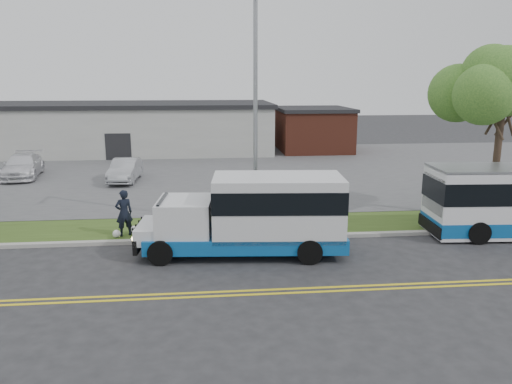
{
  "coord_description": "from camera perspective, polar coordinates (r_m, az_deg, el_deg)",
  "views": [
    {
      "loc": [
        0.92,
        -18.12,
        6.38
      ],
      "look_at": [
        3.03,
        2.82,
        1.6
      ],
      "focal_mm": 35.0,
      "sensor_mm": 36.0,
      "label": 1
    }
  ],
  "objects": [
    {
      "name": "parking_lot",
      "position": [
        35.7,
        -7.14,
        2.48
      ],
      "size": [
        80.0,
        25.0,
        0.1
      ],
      "primitive_type": "cube",
      "color": "#4C4C4F",
      "rests_on": "ground"
    },
    {
      "name": "parked_car_b",
      "position": [
        35.93,
        -25.12,
        2.73
      ],
      "size": [
        2.79,
        5.4,
        1.5
      ],
      "primitive_type": "imported",
      "rotation": [
        0.0,
        0.0,
        0.14
      ],
      "color": "silver",
      "rests_on": "parking_lot"
    },
    {
      "name": "tree_east",
      "position": [
        24.84,
        26.56,
        11.08
      ],
      "size": [
        5.2,
        5.2,
        8.33
      ],
      "color": "#34241C",
      "rests_on": "verge"
    },
    {
      "name": "grocery_bag_right",
      "position": [
        21.39,
        -13.83,
        -4.21
      ],
      "size": [
        0.32,
        0.32,
        0.32
      ],
      "primitive_type": "sphere",
      "color": "white",
      "rests_on": "verge"
    },
    {
      "name": "curb",
      "position": [
        20.25,
        -8.1,
        -5.48
      ],
      "size": [
        80.0,
        0.3,
        0.15
      ],
      "primitive_type": "cube",
      "color": "#9E9B93",
      "rests_on": "ground"
    },
    {
      "name": "brick_wing",
      "position": [
        45.36,
        6.52,
        7.13
      ],
      "size": [
        6.3,
        7.3,
        3.9
      ],
      "color": "brown",
      "rests_on": "ground"
    },
    {
      "name": "shuttle_bus",
      "position": [
        18.37,
        0.14,
        -2.39
      ],
      "size": [
        7.84,
        3.12,
        2.94
      ],
      "rotation": [
        0.0,
        0.0,
        -0.08
      ],
      "color": "#0D4F93",
      "rests_on": "ground"
    },
    {
      "name": "verge",
      "position": [
        21.97,
        -7.92,
        -4.07
      ],
      "size": [
        80.0,
        3.3,
        0.1
      ],
      "primitive_type": "cube",
      "color": "#324717",
      "rests_on": "ground"
    },
    {
      "name": "pedestrian",
      "position": [
        20.99,
        -14.85,
        -2.32
      ],
      "size": [
        0.83,
        0.71,
        1.92
      ],
      "primitive_type": "imported",
      "rotation": [
        0.0,
        0.0,
        3.56
      ],
      "color": "black",
      "rests_on": "verge"
    },
    {
      "name": "streetlight_near",
      "position": [
        20.98,
        -0.05,
        9.67
      ],
      "size": [
        0.35,
        1.53,
        9.5
      ],
      "color": "gray",
      "rests_on": "verge"
    },
    {
      "name": "ground",
      "position": [
        19.23,
        -8.21,
        -6.71
      ],
      "size": [
        140.0,
        140.0,
        0.0
      ],
      "primitive_type": "plane",
      "color": "#28282B",
      "rests_on": "ground"
    },
    {
      "name": "lane_line_north",
      "position": [
        15.65,
        -8.78,
        -11.39
      ],
      "size": [
        70.0,
        0.12,
        0.01
      ],
      "primitive_type": "cube",
      "color": "yellow",
      "rests_on": "ground"
    },
    {
      "name": "lane_line_south",
      "position": [
        15.38,
        -8.83,
        -11.85
      ],
      "size": [
        70.0,
        0.12,
        0.01
      ],
      "primitive_type": "cube",
      "color": "yellow",
      "rests_on": "ground"
    },
    {
      "name": "commercial_building",
      "position": [
        45.83,
        -14.52,
        7.14
      ],
      "size": [
        25.4,
        10.4,
        4.35
      ],
      "color": "#9E9E99",
      "rests_on": "ground"
    },
    {
      "name": "parked_car_a",
      "position": [
        32.3,
        -14.73,
        2.44
      ],
      "size": [
        1.73,
        4.37,
        1.41
      ],
      "primitive_type": "imported",
      "rotation": [
        0.0,
        0.0,
        -0.06
      ],
      "color": "#A3A5AA",
      "rests_on": "parking_lot"
    },
    {
      "name": "grocery_bag_left",
      "position": [
        21.02,
        -15.64,
        -4.62
      ],
      "size": [
        0.32,
        0.32,
        0.32
      ],
      "primitive_type": "sphere",
      "color": "white",
      "rests_on": "verge"
    }
  ]
}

